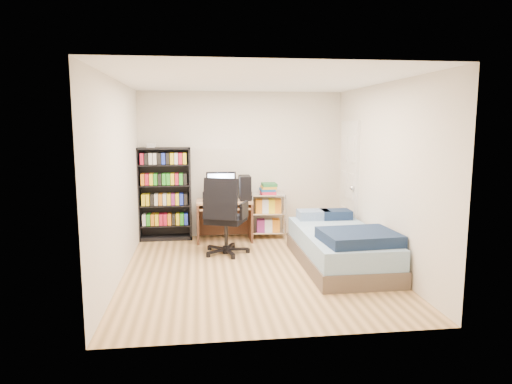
{
  "coord_description": "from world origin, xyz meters",
  "views": [
    {
      "loc": [
        -0.74,
        -5.89,
        1.96
      ],
      "look_at": [
        0.05,
        0.4,
        1.01
      ],
      "focal_mm": 32.0,
      "sensor_mm": 36.0,
      "label": 1
    }
  ],
  "objects": [
    {
      "name": "computer_desk",
      "position": [
        -0.24,
        1.66,
        0.62
      ],
      "size": [
        0.92,
        0.53,
        1.16
      ],
      "color": "tan",
      "rests_on": "room"
    },
    {
      "name": "bed",
      "position": [
        1.19,
        0.07,
        0.27
      ],
      "size": [
        1.08,
        2.16,
        0.62
      ],
      "color": "brown",
      "rests_on": "room"
    },
    {
      "name": "office_chair",
      "position": [
        -0.37,
        0.81,
        0.38
      ],
      "size": [
        0.91,
        0.91,
        1.18
      ],
      "rotation": [
        0.0,
        0.0,
        -0.38
      ],
      "color": "black",
      "rests_on": "room"
    },
    {
      "name": "wire_cart",
      "position": [
        0.44,
        1.76,
        0.62
      ],
      "size": [
        0.62,
        0.48,
        0.95
      ],
      "rotation": [
        0.0,
        0.0,
        -0.1
      ],
      "color": "white",
      "rests_on": "room"
    },
    {
      "name": "media_shelf",
      "position": [
        -1.32,
        1.84,
        0.8
      ],
      "size": [
        0.88,
        0.29,
        1.63
      ],
      "color": "black",
      "rests_on": "room"
    },
    {
      "name": "room",
      "position": [
        0.0,
        0.0,
        1.25
      ],
      "size": [
        3.58,
        4.08,
        2.58
      ],
      "color": "tan",
      "rests_on": "ground"
    },
    {
      "name": "door",
      "position": [
        1.72,
        1.35,
        1.0
      ],
      "size": [
        0.12,
        0.8,
        2.0
      ],
      "color": "silver",
      "rests_on": "room"
    }
  ]
}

